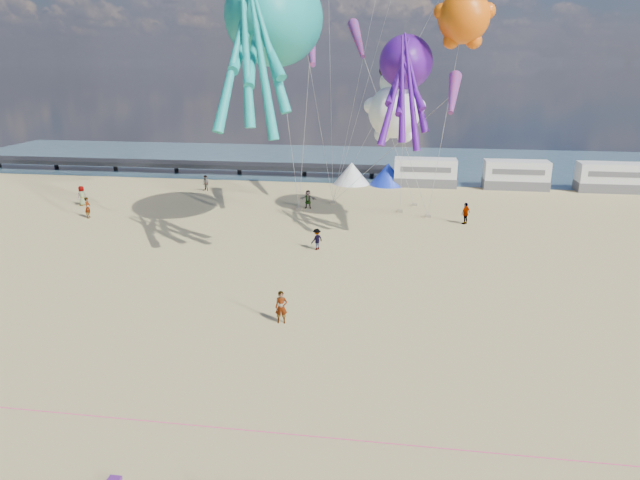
# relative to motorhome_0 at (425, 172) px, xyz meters

# --- Properties ---
(ground) EXTENTS (120.00, 120.00, 0.00)m
(ground) POSITION_rel_motorhome_0_xyz_m (-6.00, -40.00, -1.50)
(ground) COLOR #D1BB78
(ground) RESTS_ON ground
(water) EXTENTS (120.00, 120.00, 0.00)m
(water) POSITION_rel_motorhome_0_xyz_m (-6.00, 15.00, -1.48)
(water) COLOR #355466
(water) RESTS_ON ground
(pier) EXTENTS (60.00, 3.00, 0.50)m
(pier) POSITION_rel_motorhome_0_xyz_m (-34.00, 4.00, -0.50)
(pier) COLOR black
(pier) RESTS_ON ground
(motorhome_0) EXTENTS (6.60, 2.50, 3.00)m
(motorhome_0) POSITION_rel_motorhome_0_xyz_m (0.00, 0.00, 0.00)
(motorhome_0) COLOR silver
(motorhome_0) RESTS_ON ground
(motorhome_1) EXTENTS (6.60, 2.50, 3.00)m
(motorhome_1) POSITION_rel_motorhome_0_xyz_m (9.50, 0.00, 0.00)
(motorhome_1) COLOR silver
(motorhome_1) RESTS_ON ground
(motorhome_2) EXTENTS (6.60, 2.50, 3.00)m
(motorhome_2) POSITION_rel_motorhome_0_xyz_m (19.00, 0.00, 0.00)
(motorhome_2) COLOR silver
(motorhome_2) RESTS_ON ground
(tent_white) EXTENTS (4.00, 4.00, 2.40)m
(tent_white) POSITION_rel_motorhome_0_xyz_m (-8.00, 0.00, -0.30)
(tent_white) COLOR white
(tent_white) RESTS_ON ground
(tent_blue) EXTENTS (4.00, 4.00, 2.40)m
(tent_blue) POSITION_rel_motorhome_0_xyz_m (-4.00, 0.00, -0.30)
(tent_blue) COLOR #1933CC
(tent_blue) RESTS_ON ground
(rope_line) EXTENTS (34.00, 0.03, 0.03)m
(rope_line) POSITION_rel_motorhome_0_xyz_m (-6.00, -45.00, -1.48)
(rope_line) COLOR #F2338C
(rope_line) RESTS_ON ground
(standing_person) EXTENTS (0.68, 0.49, 1.73)m
(standing_person) POSITION_rel_motorhome_0_xyz_m (-8.20, -35.94, -0.64)
(standing_person) COLOR tan
(standing_person) RESTS_ON ground
(beachgoer_0) EXTENTS (0.65, 0.79, 1.85)m
(beachgoer_0) POSITION_rel_motorhome_0_xyz_m (-32.11, -13.70, -0.58)
(beachgoer_0) COLOR #7F6659
(beachgoer_0) RESTS_ON ground
(beachgoer_1) EXTENTS (0.95, 0.80, 1.65)m
(beachgoer_1) POSITION_rel_motorhome_0_xyz_m (-22.75, -5.89, -0.67)
(beachgoer_1) COLOR #7F6659
(beachgoer_1) RESTS_ON ground
(beachgoer_2) EXTENTS (0.93, 0.96, 1.56)m
(beachgoer_2) POSITION_rel_motorhome_0_xyz_m (-8.25, -23.72, -0.72)
(beachgoer_2) COLOR #7F6659
(beachgoer_2) RESTS_ON ground
(beachgoer_3) EXTENTS (1.28, 1.33, 1.82)m
(beachgoer_3) POSITION_rel_motorhome_0_xyz_m (2.94, -15.14, -0.59)
(beachgoer_3) COLOR #7F6659
(beachgoer_3) RESTS_ON ground
(beachgoer_4) EXTENTS (1.01, 0.46, 1.69)m
(beachgoer_4) POSITION_rel_motorhome_0_xyz_m (-10.91, -11.71, -0.66)
(beachgoer_4) COLOR #7F6659
(beachgoer_4) RESTS_ON ground
(beachgoer_5) EXTENTS (0.88, 1.77, 1.83)m
(beachgoer_5) POSITION_rel_motorhome_0_xyz_m (-29.14, -17.90, -0.59)
(beachgoer_5) COLOR #7F6659
(beachgoer_5) RESTS_ON ground
(sandbag_a) EXTENTS (0.50, 0.35, 0.22)m
(sandbag_a) POSITION_rel_motorhome_0_xyz_m (-11.65, -12.33, -1.39)
(sandbag_a) COLOR gray
(sandbag_a) RESTS_ON ground
(sandbag_b) EXTENTS (0.50, 0.35, 0.22)m
(sandbag_b) POSITION_rel_motorhome_0_xyz_m (-2.47, -11.98, -1.39)
(sandbag_b) COLOR gray
(sandbag_b) RESTS_ON ground
(sandbag_c) EXTENTS (0.50, 0.35, 0.22)m
(sandbag_c) POSITION_rel_motorhome_0_xyz_m (-0.06, -13.49, -1.39)
(sandbag_c) COLOR gray
(sandbag_c) RESTS_ON ground
(sandbag_d) EXTENTS (0.50, 0.35, 0.22)m
(sandbag_d) POSITION_rel_motorhome_0_xyz_m (-1.16, -9.34, -1.39)
(sandbag_d) COLOR gray
(sandbag_d) RESTS_ON ground
(sandbag_e) EXTENTS (0.50, 0.35, 0.22)m
(sandbag_e) POSITION_rel_motorhome_0_xyz_m (-8.87, -9.42, -1.39)
(sandbag_e) COLOR gray
(sandbag_e) RESTS_ON ground
(kite_octopus_teal) EXTENTS (8.97, 12.76, 13.41)m
(kite_octopus_teal) POSITION_rel_motorhome_0_xyz_m (-11.78, -20.11, 14.40)
(kite_octopus_teal) COLOR teal
(kite_octopus_purple) EXTENTS (5.69, 9.76, 10.47)m
(kite_octopus_purple) POSITION_rel_motorhome_0_xyz_m (-2.50, -15.77, 11.39)
(kite_octopus_purple) COLOR #4E0F8B
(kite_panda) EXTENTS (6.45, 6.30, 7.02)m
(kite_panda) POSITION_rel_motorhome_0_xyz_m (-3.24, -16.09, 7.66)
(kite_panda) COLOR white
(kite_teddy_orange) EXTENTS (5.71, 5.56, 6.32)m
(kite_teddy_orange) POSITION_rel_motorhome_0_xyz_m (1.48, -17.61, 14.45)
(kite_teddy_orange) COLOR #FD6109
(windsock_left) EXTENTS (2.67, 8.02, 7.96)m
(windsock_left) POSITION_rel_motorhome_0_xyz_m (-9.91, -15.84, 12.56)
(windsock_left) COLOR red
(windsock_mid) EXTENTS (2.53, 6.93, 6.88)m
(windsock_mid) POSITION_rel_motorhome_0_xyz_m (-6.69, -10.56, 13.26)
(windsock_mid) COLOR red
(windsock_right) EXTENTS (1.44, 4.85, 4.78)m
(windsock_right) POSITION_rel_motorhome_0_xyz_m (0.83, -20.97, 9.31)
(windsock_right) COLOR red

